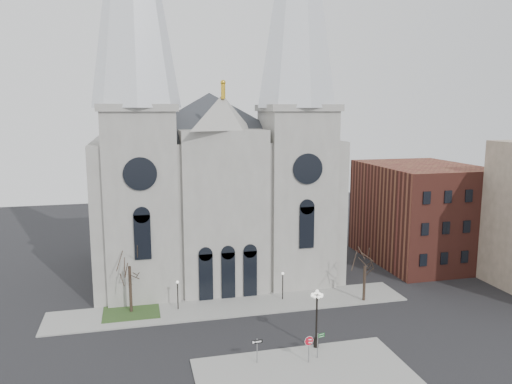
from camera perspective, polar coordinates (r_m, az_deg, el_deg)
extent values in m
plane|color=black|center=(47.55, 0.01, -17.90)|extent=(160.00, 160.00, 0.00)
cube|color=gray|center=(44.08, 5.72, -20.21)|extent=(18.00, 10.00, 0.14)
cube|color=gray|center=(57.28, -2.70, -12.90)|extent=(40.00, 6.00, 0.14)
cube|color=#2A451D|center=(57.30, -14.06, -13.16)|extent=(6.00, 5.00, 0.18)
cube|color=gray|center=(68.97, -5.18, -1.32)|extent=(30.00, 24.00, 18.00)
pyramid|color=#2D3035|center=(67.79, -5.37, 11.23)|extent=(33.00, 26.40, 6.00)
cube|color=gray|center=(59.50, -13.03, -1.30)|extent=(8.00, 8.00, 22.00)
cylinder|color=black|center=(54.88, -13.11, 2.04)|extent=(3.60, 0.30, 3.60)
cube|color=gray|center=(62.65, 4.61, -0.55)|extent=(8.00, 8.00, 22.00)
cylinder|color=black|center=(58.28, 5.92, 2.65)|extent=(3.60, 0.30, 3.60)
cube|color=gray|center=(59.14, -3.72, -2.37)|extent=(10.00, 5.00, 19.50)
pyramid|color=gray|center=(57.89, -3.84, 9.09)|extent=(11.00, 5.00, 4.00)
cube|color=brown|center=(76.16, 18.27, -2.27)|extent=(14.00, 18.00, 14.00)
cylinder|color=black|center=(56.38, -14.16, -10.78)|extent=(0.32, 0.32, 5.25)
cylinder|color=black|center=(59.34, 12.27, -10.21)|extent=(0.32, 0.32, 4.20)
cylinder|color=black|center=(56.41, -8.93, -11.66)|extent=(0.12, 0.12, 3.00)
sphere|color=white|center=(55.85, -8.97, -10.13)|extent=(0.32, 0.32, 0.32)
cylinder|color=black|center=(58.52, 3.07, -10.76)|extent=(0.12, 0.12, 3.00)
sphere|color=white|center=(57.99, 3.08, -9.28)|extent=(0.32, 0.32, 0.32)
cylinder|color=slate|center=(45.42, 6.05, -17.48)|extent=(0.09, 0.09, 2.36)
cylinder|color=#B30B1E|center=(45.05, 6.07, -16.55)|extent=(0.80, 0.24, 0.82)
cylinder|color=white|center=(45.05, 6.07, -16.55)|extent=(0.86, 0.23, 0.88)
cube|color=white|center=(45.00, 6.08, -16.40)|extent=(0.44, 0.13, 0.10)
cube|color=white|center=(45.11, 6.07, -16.70)|extent=(0.50, 0.14, 0.10)
cylinder|color=black|center=(47.52, 6.93, -14.52)|extent=(0.17, 0.17, 4.91)
cylinder|color=black|center=(48.38, 6.88, -16.72)|extent=(0.47, 0.47, 0.85)
sphere|color=white|center=(46.41, 7.00, -11.21)|extent=(0.34, 0.34, 0.34)
cylinder|color=slate|center=(45.18, 0.13, -17.68)|extent=(0.09, 0.09, 2.21)
cube|color=black|center=(44.81, 0.13, -16.72)|extent=(0.97, 0.08, 0.32)
cylinder|color=slate|center=(46.25, 7.05, -17.02)|extent=(0.09, 0.09, 2.29)
cube|color=#0D5E1C|center=(46.01, 7.47, -15.81)|extent=(0.64, 0.17, 0.16)
cube|color=#0D5E1C|center=(46.10, 7.46, -16.04)|extent=(0.64, 0.17, 0.16)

